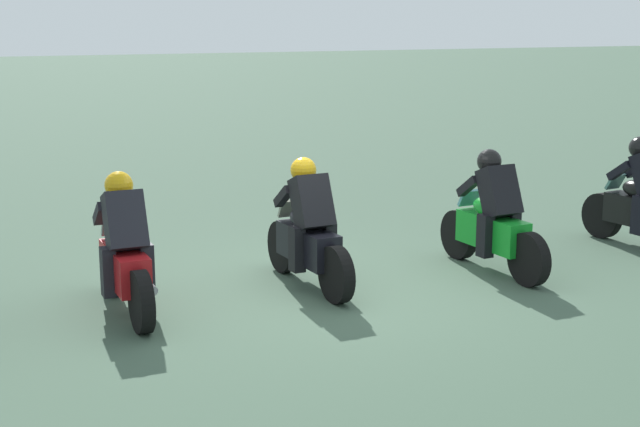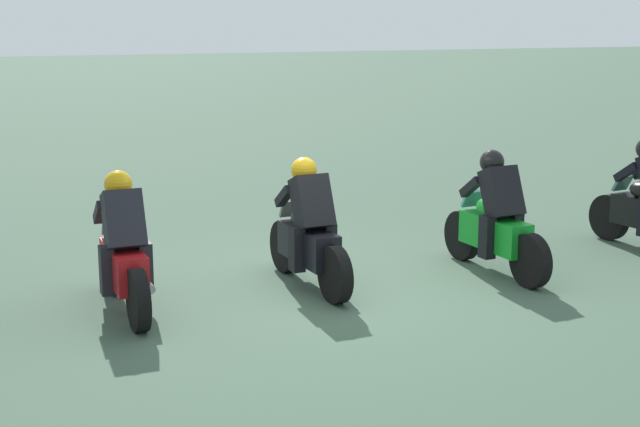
% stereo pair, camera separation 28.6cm
% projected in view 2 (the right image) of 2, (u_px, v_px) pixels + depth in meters
% --- Properties ---
extents(ground_plane, '(120.00, 120.00, 0.00)m').
position_uv_depth(ground_plane, '(324.00, 290.00, 10.82)').
color(ground_plane, '#3C5341').
extents(rider_lane_b, '(2.04, 0.56, 1.51)m').
position_uv_depth(rider_lane_b, '(496.00, 223.00, 11.42)').
color(rider_lane_b, black).
rests_on(rider_lane_b, ground_plane).
extents(rider_lane_c, '(2.04, 0.56, 1.51)m').
position_uv_depth(rider_lane_c, '(309.00, 234.00, 10.85)').
color(rider_lane_c, black).
rests_on(rider_lane_c, ground_plane).
extents(rider_lane_d, '(2.04, 0.55, 1.51)m').
position_uv_depth(rider_lane_d, '(124.00, 254.00, 9.96)').
color(rider_lane_d, black).
rests_on(rider_lane_d, ground_plane).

